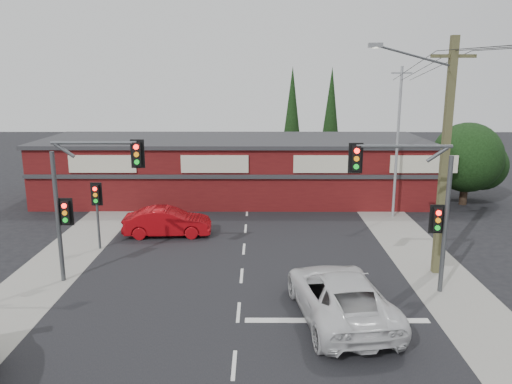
{
  "coord_description": "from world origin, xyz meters",
  "views": [
    {
      "loc": [
        0.72,
        -17.61,
        8.4
      ],
      "look_at": [
        0.62,
        3.0,
        3.62
      ],
      "focal_mm": 35.0,
      "sensor_mm": 36.0,
      "label": 1
    }
  ],
  "objects_px": {
    "white_suv": "(340,295)",
    "red_sedan": "(168,222)",
    "utility_pole": "(442,151)",
    "shop_building": "(234,168)"
  },
  "relations": [
    {
      "from": "white_suv",
      "to": "red_sedan",
      "type": "height_order",
      "value": "white_suv"
    },
    {
      "from": "utility_pole",
      "to": "white_suv",
      "type": "bearing_deg",
      "value": -138.19
    },
    {
      "from": "white_suv",
      "to": "utility_pole",
      "type": "distance_m",
      "value": 7.83
    },
    {
      "from": "white_suv",
      "to": "shop_building",
      "type": "height_order",
      "value": "shop_building"
    },
    {
      "from": "white_suv",
      "to": "utility_pole",
      "type": "xyz_separation_m",
      "value": [
        4.76,
        4.25,
        4.53
      ]
    },
    {
      "from": "red_sedan",
      "to": "shop_building",
      "type": "xyz_separation_m",
      "value": [
        3.18,
        8.82,
        1.37
      ]
    },
    {
      "from": "red_sedan",
      "to": "white_suv",
      "type": "bearing_deg",
      "value": -143.52
    },
    {
      "from": "white_suv",
      "to": "shop_building",
      "type": "xyz_separation_m",
      "value": [
        -4.6,
        18.25,
        1.27
      ]
    },
    {
      "from": "shop_building",
      "to": "white_suv",
      "type": "bearing_deg",
      "value": -75.85
    },
    {
      "from": "white_suv",
      "to": "red_sedan",
      "type": "xyz_separation_m",
      "value": [
        -7.79,
        9.43,
        -0.1
      ]
    }
  ]
}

